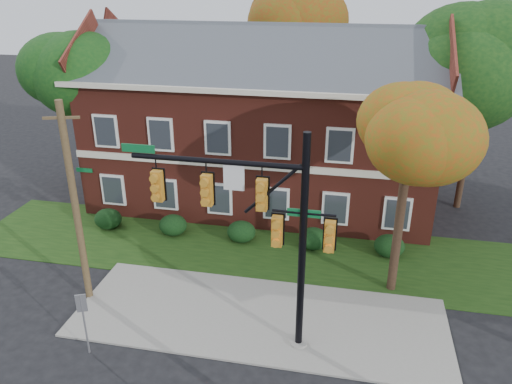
% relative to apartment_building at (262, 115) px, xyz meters
% --- Properties ---
extents(ground, '(120.00, 120.00, 0.00)m').
position_rel_apartment_building_xyz_m(ground, '(2.00, -11.95, -4.99)').
color(ground, black).
rests_on(ground, ground).
extents(sidewalk, '(14.00, 5.00, 0.08)m').
position_rel_apartment_building_xyz_m(sidewalk, '(2.00, -10.95, -4.95)').
color(sidewalk, gray).
rests_on(sidewalk, ground).
extents(grass_strip, '(30.00, 6.00, 0.04)m').
position_rel_apartment_building_xyz_m(grass_strip, '(2.00, -5.95, -4.97)').
color(grass_strip, '#193811').
rests_on(grass_strip, ground).
extents(apartment_building, '(18.80, 8.80, 9.74)m').
position_rel_apartment_building_xyz_m(apartment_building, '(0.00, 0.00, 0.00)').
color(apartment_building, maroon).
rests_on(apartment_building, ground).
extents(hedge_far_left, '(1.40, 1.26, 1.05)m').
position_rel_apartment_building_xyz_m(hedge_far_left, '(-7.00, -5.25, -4.46)').
color(hedge_far_left, black).
rests_on(hedge_far_left, ground).
extents(hedge_left, '(1.40, 1.26, 1.05)m').
position_rel_apartment_building_xyz_m(hedge_left, '(-3.50, -5.25, -4.46)').
color(hedge_left, black).
rests_on(hedge_left, ground).
extents(hedge_center, '(1.40, 1.26, 1.05)m').
position_rel_apartment_building_xyz_m(hedge_center, '(0.00, -5.25, -4.46)').
color(hedge_center, black).
rests_on(hedge_center, ground).
extents(hedge_right, '(1.40, 1.26, 1.05)m').
position_rel_apartment_building_xyz_m(hedge_right, '(3.50, -5.25, -4.46)').
color(hedge_right, black).
rests_on(hedge_right, ground).
extents(hedge_far_right, '(1.40, 1.26, 1.05)m').
position_rel_apartment_building_xyz_m(hedge_far_right, '(7.00, -5.25, -4.46)').
color(hedge_far_right, black).
rests_on(hedge_far_right, ground).
extents(tree_near_right, '(4.50, 4.25, 8.58)m').
position_rel_apartment_building_xyz_m(tree_near_right, '(7.22, -8.09, 1.68)').
color(tree_near_right, black).
rests_on(tree_near_right, ground).
extents(tree_left_rear, '(5.40, 5.10, 8.88)m').
position_rel_apartment_building_xyz_m(tree_left_rear, '(-9.73, -1.12, 1.69)').
color(tree_left_rear, black).
rests_on(tree_left_rear, ground).
extents(tree_right_rear, '(6.30, 5.95, 10.62)m').
position_rel_apartment_building_xyz_m(tree_right_rear, '(11.31, 0.86, 3.13)').
color(tree_right_rear, black).
rests_on(tree_right_rear, ground).
extents(tree_far_rear, '(6.84, 6.46, 11.52)m').
position_rel_apartment_building_xyz_m(tree_far_rear, '(1.34, 7.84, 3.86)').
color(tree_far_rear, black).
rests_on(tree_far_rear, ground).
extents(traffic_signal, '(6.99, 0.62, 7.80)m').
position_rel_apartment_building_xyz_m(traffic_signal, '(2.25, -12.16, -0.15)').
color(traffic_signal, gray).
rests_on(traffic_signal, ground).
extents(utility_pole, '(1.23, 0.45, 8.08)m').
position_rel_apartment_building_xyz_m(utility_pole, '(-4.99, -10.98, -0.89)').
color(utility_pole, '#4E3B24').
rests_on(utility_pole, ground).
extents(sign_post, '(0.33, 0.18, 2.39)m').
position_rel_apartment_building_xyz_m(sign_post, '(-3.39, -13.95, -3.36)').
color(sign_post, slate).
rests_on(sign_post, ground).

